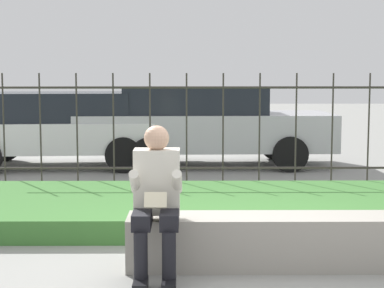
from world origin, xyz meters
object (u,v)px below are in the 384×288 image
at_px(car_parked_center, 202,124).
at_px(car_parked_left, 69,127).
at_px(person_seated_reader, 156,196).
at_px(stone_bench, 285,244).

height_order(car_parked_center, car_parked_left, car_parked_center).
xyz_separation_m(person_seated_reader, car_parked_left, (-1.88, 6.36, 0.03)).
relative_size(stone_bench, car_parked_left, 0.61).
relative_size(person_seated_reader, car_parked_left, 0.28).
xyz_separation_m(person_seated_reader, car_parked_center, (0.53, 6.46, 0.07)).
distance_m(car_parked_center, car_parked_left, 2.41).
relative_size(stone_bench, car_parked_center, 0.59).
xyz_separation_m(stone_bench, car_parked_left, (-2.99, 6.10, 0.51)).
bearing_deg(person_seated_reader, car_parked_left, 106.47).
relative_size(car_parked_center, car_parked_left, 1.02).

